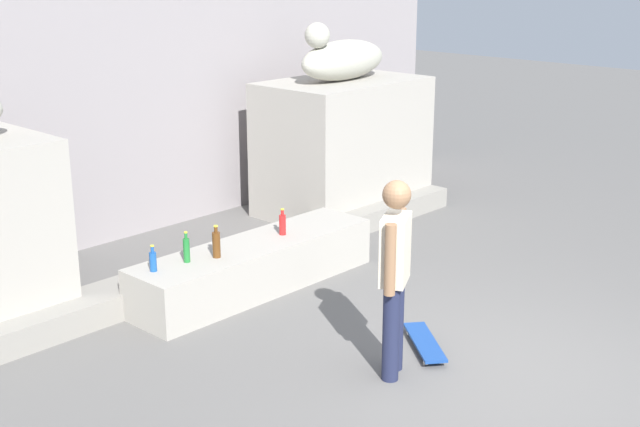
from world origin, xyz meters
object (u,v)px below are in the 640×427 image
at_px(bottle_red, 283,224).
at_px(bottle_green, 187,249).
at_px(skateboard, 425,342).
at_px(skater, 395,270).
at_px(bottle_blue, 153,261).
at_px(statue_reclining_right, 342,58).
at_px(bottle_brown, 216,244).

bearing_deg(bottle_red, bottle_green, 176.51).
distance_m(skateboard, bottle_red, 2.23).
bearing_deg(skater, bottle_red, -140.38).
height_order(skateboard, bottle_blue, bottle_blue).
relative_size(skater, bottle_blue, 6.50).
height_order(statue_reclining_right, skateboard, statue_reclining_right).
bearing_deg(skater, bottle_brown, -117.17).
height_order(skateboard, bottle_brown, bottle_brown).
bearing_deg(statue_reclining_right, skateboard, 46.81).
bearing_deg(bottle_green, bottle_blue, 174.91).
xyz_separation_m(statue_reclining_right, bottle_brown, (-3.32, -1.32, -1.41)).
bearing_deg(skateboard, bottle_green, -119.21).
height_order(skater, bottle_blue, skater).
distance_m(bottle_brown, bottle_blue, 0.67).
bearing_deg(bottle_green, bottle_brown, -20.74).
bearing_deg(skater, bottle_green, -110.14).
bearing_deg(skateboard, statue_reclining_right, -179.55).
xyz_separation_m(bottle_red, bottle_green, (-1.22, 0.07, 0.01)).
xyz_separation_m(skateboard, bottle_green, (-0.88, 2.21, 0.57)).
relative_size(skateboard, bottle_red, 2.61).
xyz_separation_m(statue_reclining_right, bottle_green, (-3.60, -1.21, -1.42)).
bearing_deg(bottle_blue, skateboard, -60.70).
xyz_separation_m(bottle_blue, bottle_red, (1.60, -0.11, 0.01)).
relative_size(skater, bottle_red, 5.82).
xyz_separation_m(statue_reclining_right, skateboard, (-2.72, -3.42, -2.00)).
bearing_deg(bottle_brown, skater, -89.01).
xyz_separation_m(statue_reclining_right, skater, (-3.28, -3.50, -1.14)).
distance_m(bottle_brown, bottle_green, 0.30).
relative_size(skateboard, bottle_blue, 2.91).
distance_m(skater, skateboard, 1.03).
relative_size(bottle_blue, bottle_red, 0.90).
bearing_deg(bottle_brown, statue_reclining_right, 21.70).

